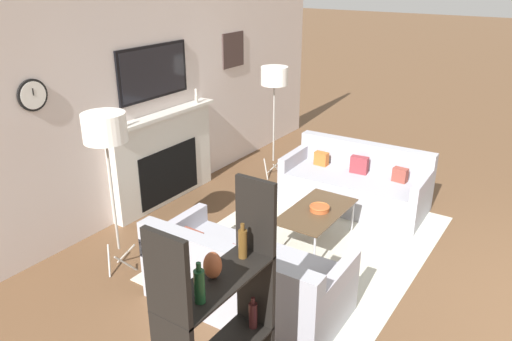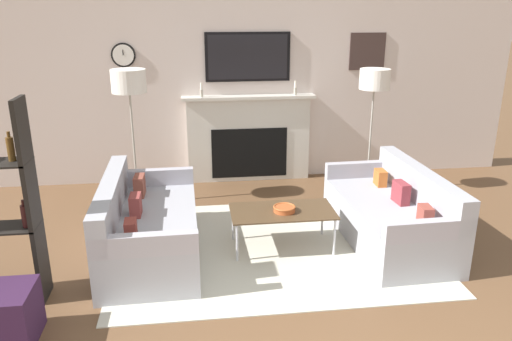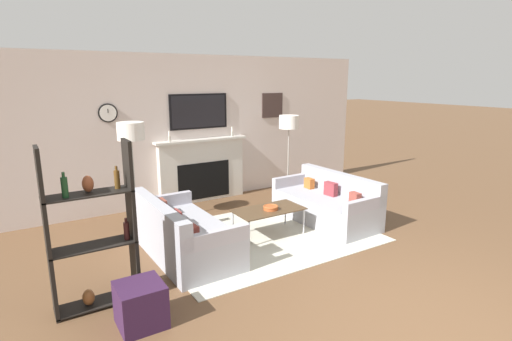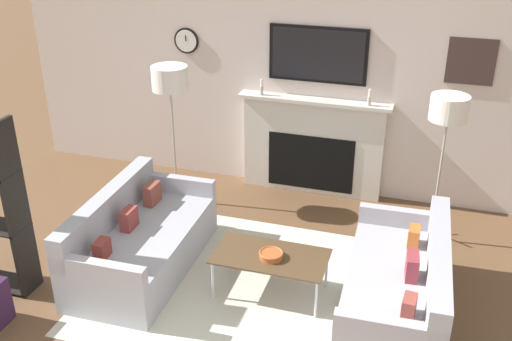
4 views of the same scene
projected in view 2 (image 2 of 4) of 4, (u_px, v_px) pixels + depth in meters
The scene contains 9 objects.
fireplace_wall at pixel (248, 92), 6.76m from camera, with size 7.46×0.28×2.70m.
area_rug at pixel (272, 247), 5.07m from camera, with size 3.09×2.32×0.01m.
couch_left at pixel (147, 229), 4.84m from camera, with size 0.91×1.77×0.77m.
couch_right at pixel (391, 216), 5.14m from camera, with size 0.88×1.80×0.76m.
coffee_table at pixel (282, 213), 4.94m from camera, with size 1.03×0.54×0.41m.
decorative_bowl at pixel (284, 209), 4.90m from camera, with size 0.22×0.22×0.06m.
floor_lamp_left at pixel (129, 83), 5.71m from camera, with size 0.40×0.40×1.65m.
floor_lamp_right at pixel (375, 81), 6.08m from camera, with size 0.37×0.37×1.61m.
ottoman at pixel (5, 316), 3.60m from camera, with size 0.42×0.42×0.42m.
Camera 2 is at (-0.75, -1.65, 2.35)m, focal length 35.00 mm.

